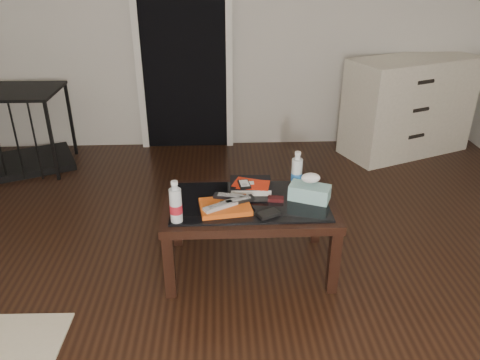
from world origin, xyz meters
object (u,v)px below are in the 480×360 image
at_px(coffee_table, 250,210).
at_px(dresser, 408,106).
at_px(pet_crate, 15,143).
at_px(tissue_box, 310,192).
at_px(water_bottle_left, 176,201).
at_px(textbook, 251,185).
at_px(water_bottle_right, 297,170).

xyz_separation_m(coffee_table, dresser, (1.61, 1.79, 0.05)).
relative_size(pet_crate, tissue_box, 4.64).
xyz_separation_m(coffee_table, pet_crate, (-1.99, 1.56, -0.17)).
xyz_separation_m(pet_crate, water_bottle_left, (1.58, -1.77, 0.35)).
distance_m(coffee_table, textbook, 0.17).
bearing_deg(coffee_table, water_bottle_left, -153.17).
relative_size(dresser, tissue_box, 5.65).
distance_m(pet_crate, tissue_box, 2.82).
bearing_deg(water_bottle_left, water_bottle_right, 27.12).
bearing_deg(water_bottle_left, pet_crate, 131.75).
distance_m(dresser, tissue_box, 2.19).
height_order(water_bottle_left, water_bottle_right, same).
relative_size(textbook, tissue_box, 1.09).
bearing_deg(textbook, dresser, 47.91).
distance_m(coffee_table, water_bottle_right, 0.38).
relative_size(textbook, water_bottle_left, 1.05).
height_order(coffee_table, pet_crate, pet_crate).
bearing_deg(textbook, coffee_table, -93.93).
bearing_deg(water_bottle_right, dresser, 51.20).
height_order(dresser, pet_crate, dresser).
height_order(coffee_table, water_bottle_left, water_bottle_left).
bearing_deg(textbook, tissue_box, -21.89).
height_order(textbook, water_bottle_right, water_bottle_right).
height_order(coffee_table, tissue_box, tissue_box).
bearing_deg(water_bottle_right, pet_crate, 148.27).
bearing_deg(textbook, pet_crate, 146.86).
xyz_separation_m(water_bottle_left, water_bottle_right, (0.70, 0.36, 0.00)).
distance_m(textbook, water_bottle_left, 0.56).
bearing_deg(coffee_table, pet_crate, 141.79).
bearing_deg(coffee_table, dresser, 48.03).
bearing_deg(pet_crate, water_bottle_right, -55.81).
distance_m(water_bottle_right, tissue_box, 0.18).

